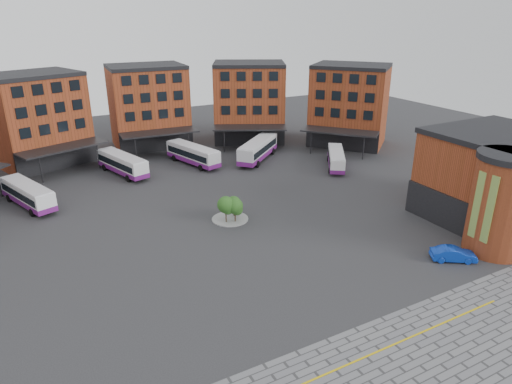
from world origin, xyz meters
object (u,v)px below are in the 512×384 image
bus_c (122,164)px  bus_f (336,158)px  bus_e (258,149)px  bus_d (193,154)px  blue_car (453,254)px  tree_island (231,207)px  bus_b (28,194)px

bus_c → bus_f: bus_c is taller
bus_e → bus_f: 13.10m
bus_d → blue_car: bus_d is taller
tree_island → bus_d: 22.90m
bus_c → tree_island: bearing=-88.6°
bus_b → bus_d: bus_d is taller
bus_b → blue_car: bus_b is taller
bus_c → bus_e: (21.76, -3.53, 0.14)m
tree_island → blue_car: size_ratio=1.00×
bus_f → bus_d: bearing=-177.8°
bus_c → bus_e: bearing=-25.6°
tree_island → bus_e: bearing=53.9°
bus_c → bus_d: bearing=-19.3°
blue_car → bus_c: bearing=61.4°
bus_f → blue_car: (-7.83, -29.23, -0.76)m
bus_c → bus_f: 33.44m
bus_b → bus_f: bearing=-28.0°
bus_b → blue_car: 50.96m
bus_e → bus_b: bearing=-125.8°
tree_island → bus_c: tree_island is taller
bus_f → blue_car: size_ratio=2.11×
tree_island → bus_e: 24.29m
tree_island → blue_car: 24.63m
bus_d → blue_car: 43.27m
tree_island → bus_b: tree_island is taller
bus_d → bus_e: 10.90m
bus_b → bus_e: (35.32, 3.18, 0.19)m
bus_b → bus_f: bus_b is taller
blue_car → tree_island: bearing=72.0°
tree_island → blue_car: (15.55, -19.08, -1.10)m
bus_b → blue_car: (36.54, -35.52, -0.92)m
tree_island → bus_e: bus_e is taller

